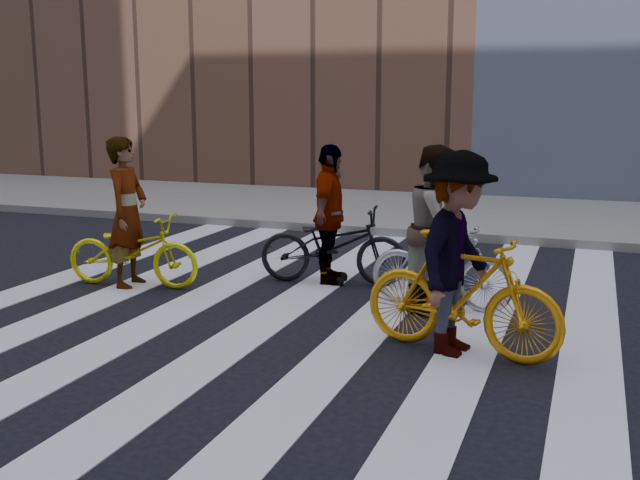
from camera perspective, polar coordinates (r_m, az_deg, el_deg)
The scene contains 11 objects.
ground at distance 8.13m, azimuth 0.07°, elevation -6.17°, with size 100.00×100.00×0.00m, color black.
sidewalk_far at distance 15.22m, azimuth 9.82°, elevation 2.01°, with size 100.00×5.00×0.15m, color gray.
zebra_crosswalk at distance 8.13m, azimuth 0.07°, elevation -6.13°, with size 8.25×10.00×0.01m.
bike_yellow_left at distance 9.77m, azimuth -14.08°, elevation -0.78°, with size 0.61×1.76×0.93m, color #F3F30D.
bike_silver_mid at distance 8.59m, azimuth 9.20°, elevation -1.93°, with size 0.47×1.66×1.00m, color silver.
bike_yellow_right at distance 7.09m, azimuth 10.74°, elevation -4.06°, with size 0.54×1.93×1.16m, color orange.
bike_dark_rear at distance 9.60m, azimuth 1.00°, elevation -0.41°, with size 0.67×1.92×1.01m, color black.
rider_left at distance 9.71m, azimuth -14.46°, elevation 2.04°, with size 0.69×0.45×1.90m, color slate.
rider_mid at distance 8.52m, azimuth 8.96°, elevation 0.93°, with size 0.91×0.71×1.86m, color slate.
rider_right at distance 7.01m, azimuth 10.44°, elevation -1.07°, with size 1.23×0.71×1.91m, color slate.
rider_rear at distance 9.55m, azimuth 0.72°, elevation 1.93°, with size 1.05×0.44×1.80m, color slate.
Camera 1 is at (2.67, -7.30, 2.39)m, focal length 42.00 mm.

